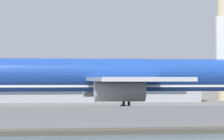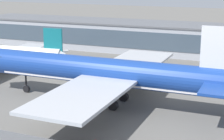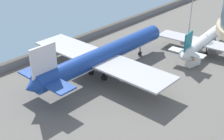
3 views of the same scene
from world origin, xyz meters
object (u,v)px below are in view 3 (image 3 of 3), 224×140
apron_light_mast_apron_east (191,11)px  passenger_jet_white_teal (204,40)px  baggage_tug (44,61)px  cargo_jet_blue (103,56)px  ops_van (193,63)px

apron_light_mast_apron_east → passenger_jet_white_teal: bearing=56.9°
baggage_tug → apron_light_mast_apron_east: size_ratio=0.16×
cargo_jet_blue → passenger_jet_white_teal: bearing=157.3°
baggage_tug → ops_van: 49.51m
passenger_jet_white_teal → baggage_tug: bearing=-39.0°
baggage_tug → apron_light_mast_apron_east: (-49.93, 25.95, 11.40)m
ops_van → apron_light_mast_apron_east: size_ratio=0.25×
apron_light_mast_apron_east → ops_van: bearing=33.7°
baggage_tug → apron_light_mast_apron_east: apron_light_mast_apron_east is taller
cargo_jet_blue → apron_light_mast_apron_east: (-42.35, 5.71, 5.95)m
cargo_jet_blue → ops_van: 30.23m
passenger_jet_white_teal → ops_van: bearing=13.7°
cargo_jet_blue → baggage_tug: (7.58, -20.25, -5.45)m
cargo_jet_blue → passenger_jet_white_teal: 39.28m
passenger_jet_white_teal → ops_van: passenger_jet_white_teal is taller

